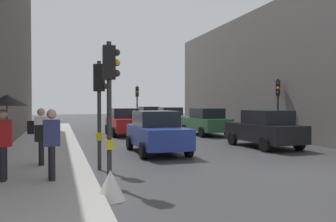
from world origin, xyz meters
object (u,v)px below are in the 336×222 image
object	(u,v)px
traffic_light_mid_street	(278,98)
car_blue_van	(157,132)
car_red_sedan	(124,122)
traffic_light_near_left	(110,87)
car_dark_suv	(265,129)
pedestrian_with_umbrella	(6,113)
car_yellow_taxi	(148,115)
car_silver_hatchback	(170,118)
traffic_light_far_median	(137,99)
car_green_estate	(206,122)
traffic_light_near_right	(100,95)
pedestrian_with_grey_backpack	(50,140)
pedestrian_with_black_backpack	(40,133)
warning_sign_triangle	(110,185)

from	to	relation	value
traffic_light_mid_street	car_blue_van	size ratio (longest dim) A/B	0.82
car_red_sedan	car_blue_van	bearing A→B (deg)	-91.05
traffic_light_near_left	car_red_sedan	xyz separation A→B (m)	(2.84, 13.75, -1.62)
car_dark_suv	pedestrian_with_umbrella	bearing A→B (deg)	-155.48
car_yellow_taxi	car_red_sedan	size ratio (longest dim) A/B	1.00
car_dark_suv	car_silver_hatchback	xyz separation A→B (m)	(-0.51, 13.07, 0.00)
traffic_light_far_median	car_blue_van	bearing A→B (deg)	-99.44
car_dark_suv	car_red_sedan	distance (m)	9.76
car_green_estate	car_red_sedan	xyz separation A→B (m)	(-5.10, 1.57, 0.00)
traffic_light_near_right	pedestrian_with_umbrella	world-z (taller)	traffic_light_near_right
traffic_light_far_median	car_green_estate	bearing A→B (deg)	-72.84
traffic_light_far_median	car_red_sedan	size ratio (longest dim) A/B	0.85
car_dark_suv	pedestrian_with_grey_backpack	xyz separation A→B (m)	(-9.45, -5.03, 0.29)
traffic_light_mid_street	pedestrian_with_black_backpack	xyz separation A→B (m)	(-12.29, -5.24, -1.22)
traffic_light_near_left	car_dark_suv	bearing A→B (deg)	34.34
traffic_light_mid_street	car_red_sedan	bearing A→B (deg)	143.07
traffic_light_near_left	car_dark_suv	distance (m)	9.83
traffic_light_far_median	traffic_light_near_right	size ratio (longest dim) A/B	1.06
traffic_light_far_median	car_silver_hatchback	bearing A→B (deg)	-45.85
traffic_light_near_left	car_blue_van	bearing A→B (deg)	63.10
traffic_light_near_left	pedestrian_with_umbrella	xyz separation A→B (m)	(-2.48, 0.69, -0.65)
car_yellow_taxi	car_red_sedan	world-z (taller)	same
traffic_light_far_median	car_silver_hatchback	distance (m)	3.58
traffic_light_mid_street	pedestrian_with_umbrella	distance (m)	14.90
pedestrian_with_grey_backpack	car_yellow_taxi	bearing A→B (deg)	70.45
traffic_light_mid_street	pedestrian_with_black_backpack	distance (m)	13.42
traffic_light_near_left	car_yellow_taxi	distance (m)	26.38
car_yellow_taxi	traffic_light_near_left	bearing A→B (deg)	-106.26
car_green_estate	pedestrian_with_grey_backpack	size ratio (longest dim) A/B	2.42
traffic_light_far_median	pedestrian_with_black_backpack	world-z (taller)	traffic_light_far_median
warning_sign_triangle	car_dark_suv	bearing A→B (deg)	39.41
traffic_light_near_left	pedestrian_with_umbrella	world-z (taller)	traffic_light_near_left
traffic_light_far_median	car_green_estate	distance (m)	9.19
traffic_light_near_left	car_red_sedan	bearing A→B (deg)	78.34
car_yellow_taxi	car_silver_hatchback	world-z (taller)	same
traffic_light_near_left	warning_sign_triangle	bearing A→B (deg)	-97.96
pedestrian_with_grey_backpack	warning_sign_triangle	world-z (taller)	pedestrian_with_grey_backpack
traffic_light_near_right	car_yellow_taxi	world-z (taller)	traffic_light_near_right
pedestrian_with_umbrella	pedestrian_with_black_backpack	bearing A→B (deg)	71.67
traffic_light_near_right	car_blue_van	world-z (taller)	traffic_light_near_right
traffic_light_far_median	traffic_light_near_right	bearing A→B (deg)	-105.81
pedestrian_with_black_backpack	car_silver_hatchback	bearing A→B (deg)	59.53
pedestrian_with_grey_backpack	pedestrian_with_umbrella	bearing A→B (deg)	166.40
car_blue_van	traffic_light_near_left	bearing A→B (deg)	-116.90
traffic_light_near_right	car_dark_suv	xyz separation A→B (m)	(8.01, 3.24, -1.46)
car_silver_hatchback	warning_sign_triangle	world-z (taller)	car_silver_hatchback
pedestrian_with_black_backpack	pedestrian_with_grey_backpack	size ratio (longest dim) A/B	1.00
car_silver_hatchback	traffic_light_near_right	bearing A→B (deg)	-114.66
traffic_light_near_right	traffic_light_near_left	bearing A→B (deg)	-89.96
traffic_light_mid_street	car_dark_suv	xyz separation A→B (m)	(-2.49, -2.53, -1.51)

